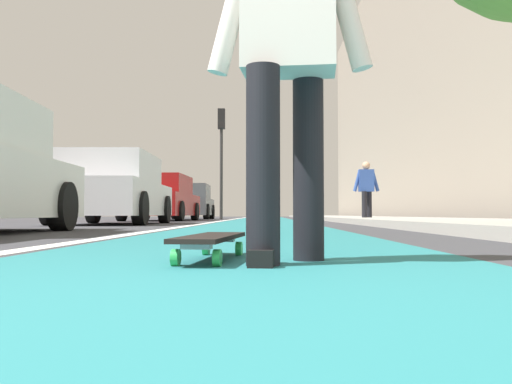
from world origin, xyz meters
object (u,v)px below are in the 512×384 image
(skateboard, at_px, (211,240))
(parked_car_mid, at_px, (114,191))
(skater_person, at_px, (288,46))
(traffic_light, at_px, (221,143))
(parked_car_far, at_px, (161,199))
(pedestrian_distant, at_px, (366,187))
(parked_car_end, at_px, (189,203))

(skateboard, distance_m, parked_car_mid, 9.57)
(skater_person, bearing_deg, traffic_light, 5.72)
(skater_person, relative_size, parked_car_far, 0.36)
(parked_car_mid, relative_size, pedestrian_distant, 2.61)
(skateboard, xyz_separation_m, parked_car_mid, (9.06, 3.03, 0.62))
(skateboard, bearing_deg, parked_car_far, 11.98)
(skater_person, bearing_deg, skateboard, 66.72)
(skateboard, relative_size, parked_car_far, 0.19)
(skater_person, relative_size, parked_car_mid, 0.37)
(parked_car_far, relative_size, pedestrian_distant, 2.70)
(parked_car_far, distance_m, parked_car_end, 5.52)
(parked_car_far, bearing_deg, skateboard, -168.02)
(parked_car_far, bearing_deg, parked_car_mid, -178.23)
(skateboard, relative_size, traffic_light, 0.19)
(traffic_light, bearing_deg, parked_car_end, 40.97)
(parked_car_end, height_order, traffic_light, traffic_light)
(parked_car_far, bearing_deg, parked_car_end, -1.45)
(parked_car_mid, height_order, parked_car_far, parked_car_mid)
(parked_car_mid, relative_size, traffic_light, 1.01)
(traffic_light, distance_m, pedestrian_distant, 7.88)
(skater_person, relative_size, traffic_light, 0.37)
(skateboard, height_order, parked_car_end, parked_car_end)
(parked_car_end, bearing_deg, skateboard, -171.53)
(pedestrian_distant, bearing_deg, parked_car_far, 69.96)
(parked_car_far, relative_size, parked_car_end, 1.11)
(skateboard, distance_m, traffic_light, 19.22)
(parked_car_end, bearing_deg, parked_car_far, 178.55)
(skateboard, relative_size, pedestrian_distant, 0.50)
(skater_person, xyz_separation_m, traffic_light, (19.08, 1.91, 2.09))
(parked_car_far, xyz_separation_m, traffic_light, (3.78, -1.65, 2.33))
(parked_car_far, xyz_separation_m, pedestrian_distant, (-2.28, -6.26, 0.27))
(parked_car_mid, xyz_separation_m, pedestrian_distant, (3.81, -6.07, 0.25))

